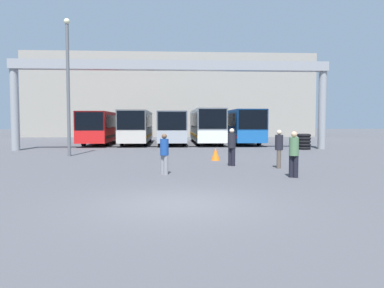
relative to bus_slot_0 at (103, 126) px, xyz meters
name	(u,v)px	position (x,y,z in m)	size (l,w,h in m)	color
ground_plane	(177,204)	(6.64, -26.92, -1.73)	(200.00, 200.00, 0.00)	#47474C
building_backdrop	(171,97)	(6.64, 21.31, 4.11)	(40.73, 12.00, 11.68)	gray
overhead_gantry	(172,76)	(6.64, -8.14, 3.78)	(23.74, 0.80, 6.67)	gray
bus_slot_0	(103,126)	(0.00, 0.00, 0.00)	(2.46, 12.07, 2.99)	red
bus_slot_1	(137,125)	(3.32, -0.47, 0.06)	(2.45, 11.12, 3.10)	beige
bus_slot_2	(172,126)	(6.64, -0.51, 0.01)	(2.51, 11.04, 3.02)	#999EA5
bus_slot_3	(206,124)	(9.97, -0.25, 0.15)	(2.51, 11.57, 3.26)	silver
bus_slot_4	(240,125)	(13.29, -0.24, 0.11)	(2.61, 11.58, 3.19)	#1959A5
pedestrian_near_left	(232,146)	(9.43, -18.71, -0.77)	(0.37, 0.37, 1.80)	black
pedestrian_mid_right	(294,153)	(11.16, -22.58, -0.80)	(0.36, 0.36, 1.75)	black
pedestrian_near_center	(164,153)	(6.25, -21.52, -0.85)	(0.34, 0.34, 1.65)	gray
pedestrian_far_center	(279,148)	(11.43, -19.74, -0.80)	(0.36, 0.36, 1.75)	brown
traffic_cone	(216,154)	(8.97, -16.12, -1.39)	(0.49, 0.49, 0.68)	orange
tire_stack	(304,142)	(16.69, -8.48, -1.13)	(1.04, 1.04, 1.20)	black
lamp_post	(68,82)	(0.29, -13.10, 2.81)	(0.36, 0.36, 8.34)	#595B60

